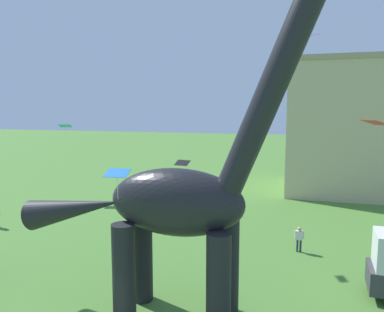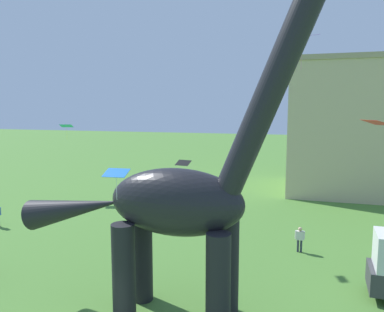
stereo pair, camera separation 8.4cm
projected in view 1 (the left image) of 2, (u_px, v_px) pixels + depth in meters
name	position (u px, v px, depth m)	size (l,w,h in m)	color
dinosaur_sculpture	(175.00, 202.00, 15.83)	(13.48, 2.85, 14.08)	black
person_photographer	(299.00, 237.00, 23.70)	(0.60, 0.27, 1.61)	#2D3347
kite_trailing	(302.00, 37.00, 21.47)	(1.99, 1.79, 1.99)	purple
kite_high_right	(182.00, 163.00, 33.53)	(1.41, 1.09, 0.39)	black
kite_high_left	(117.00, 173.00, 10.76)	(0.72, 0.55, 0.88)	#287AE5
kite_far_right	(289.00, 39.00, 31.54)	(1.14, 1.25, 0.16)	black
kite_far_left	(65.00, 126.00, 37.47)	(1.39, 1.17, 1.53)	#19B2B7
kite_near_low	(375.00, 123.00, 25.77)	(2.01, 2.19, 0.38)	red
background_building_block	(379.00, 127.00, 39.80)	(18.83, 12.07, 13.96)	#CCB78E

